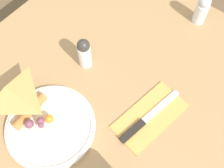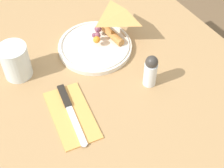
{
  "view_description": "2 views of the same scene",
  "coord_description": "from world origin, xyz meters",
  "px_view_note": "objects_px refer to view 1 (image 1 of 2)",
  "views": [
    {
      "loc": [
        -0.1,
        -0.26,
        1.47
      ],
      "look_at": [
        0.17,
        -0.05,
        0.83
      ],
      "focal_mm": 45.0,
      "sensor_mm": 36.0,
      "label": 1
    },
    {
      "loc": [
        0.68,
        -0.36,
        1.53
      ],
      "look_at": [
        0.2,
        -0.05,
        0.85
      ],
      "focal_mm": 55.0,
      "sensor_mm": 36.0,
      "label": 2
    }
  ],
  "objects_px": {
    "dining_table": "(62,143)",
    "napkin_folded": "(150,116)",
    "plate_pizza": "(49,125)",
    "butter_knife": "(147,118)",
    "salt_shaker": "(202,9)",
    "pepper_shaker": "(84,53)"
  },
  "relations": [
    {
      "from": "dining_table",
      "to": "napkin_folded",
      "type": "xyz_separation_m",
      "value": [
        0.18,
        -0.17,
        0.11
      ]
    },
    {
      "from": "salt_shaker",
      "to": "pepper_shaker",
      "type": "xyz_separation_m",
      "value": [
        -0.35,
        0.17,
        0.0
      ]
    },
    {
      "from": "dining_table",
      "to": "napkin_folded",
      "type": "bearing_deg",
      "value": -42.16
    },
    {
      "from": "plate_pizza",
      "to": "pepper_shaker",
      "type": "xyz_separation_m",
      "value": [
        0.21,
        0.06,
        0.04
      ]
    },
    {
      "from": "dining_table",
      "to": "salt_shaker",
      "type": "xyz_separation_m",
      "value": [
        0.55,
        -0.1,
        0.16
      ]
    },
    {
      "from": "plate_pizza",
      "to": "pepper_shaker",
      "type": "bearing_deg",
      "value": 15.0
    },
    {
      "from": "dining_table",
      "to": "napkin_folded",
      "type": "distance_m",
      "value": 0.27
    },
    {
      "from": "salt_shaker",
      "to": "dining_table",
      "type": "bearing_deg",
      "value": 169.89
    },
    {
      "from": "napkin_folded",
      "to": "pepper_shaker",
      "type": "relative_size",
      "value": 2.02
    },
    {
      "from": "butter_knife",
      "to": "dining_table",
      "type": "bearing_deg",
      "value": 146.41
    },
    {
      "from": "plate_pizza",
      "to": "butter_knife",
      "type": "height_order",
      "value": "plate_pizza"
    },
    {
      "from": "butter_knife",
      "to": "pepper_shaker",
      "type": "relative_size",
      "value": 2.0
    },
    {
      "from": "dining_table",
      "to": "napkin_folded",
      "type": "relative_size",
      "value": 5.94
    },
    {
      "from": "butter_knife",
      "to": "napkin_folded",
      "type": "bearing_deg",
      "value": -0.0
    },
    {
      "from": "pepper_shaker",
      "to": "napkin_folded",
      "type": "bearing_deg",
      "value": -94.81
    },
    {
      "from": "plate_pizza",
      "to": "napkin_folded",
      "type": "distance_m",
      "value": 0.26
    },
    {
      "from": "napkin_folded",
      "to": "salt_shaker",
      "type": "bearing_deg",
      "value": 10.62
    },
    {
      "from": "salt_shaker",
      "to": "napkin_folded",
      "type": "bearing_deg",
      "value": -169.38
    },
    {
      "from": "plate_pizza",
      "to": "dining_table",
      "type": "bearing_deg",
      "value": -82.94
    },
    {
      "from": "napkin_folded",
      "to": "pepper_shaker",
      "type": "height_order",
      "value": "pepper_shaker"
    },
    {
      "from": "napkin_folded",
      "to": "pepper_shaker",
      "type": "xyz_separation_m",
      "value": [
        0.02,
        0.24,
        0.05
      ]
    },
    {
      "from": "butter_knife",
      "to": "pepper_shaker",
      "type": "bearing_deg",
      "value": 92.55
    }
  ]
}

